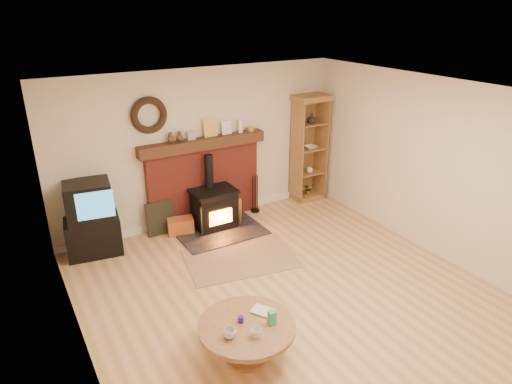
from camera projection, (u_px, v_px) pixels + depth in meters
ground at (292, 297)px, 5.92m from camera, size 5.50×5.50×0.00m
room_shell at (291, 170)px, 5.32m from camera, size 5.02×5.52×2.61m
chimney_breast at (204, 177)px, 7.73m from camera, size 2.20×0.22×1.78m
wood_stove at (215, 210)px, 7.59m from camera, size 1.40×1.00×1.25m
area_rug at (241, 258)px, 6.80m from camera, size 1.77×1.37×0.01m
tv_unit at (91, 220)px, 6.76m from camera, size 0.85×0.65×1.14m
curio_cabinet at (308, 148)px, 8.54m from camera, size 0.64×0.46×2.01m
firelog_box at (181, 226)px, 7.50m from camera, size 0.47×0.36×0.26m
leaning_painting at (161, 218)px, 7.44m from camera, size 0.46×0.12×0.55m
fire_tools at (255, 205)px, 8.28m from camera, size 0.16×0.16×0.70m
coffee_table at (247, 331)px, 4.76m from camera, size 1.03×1.03×0.60m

